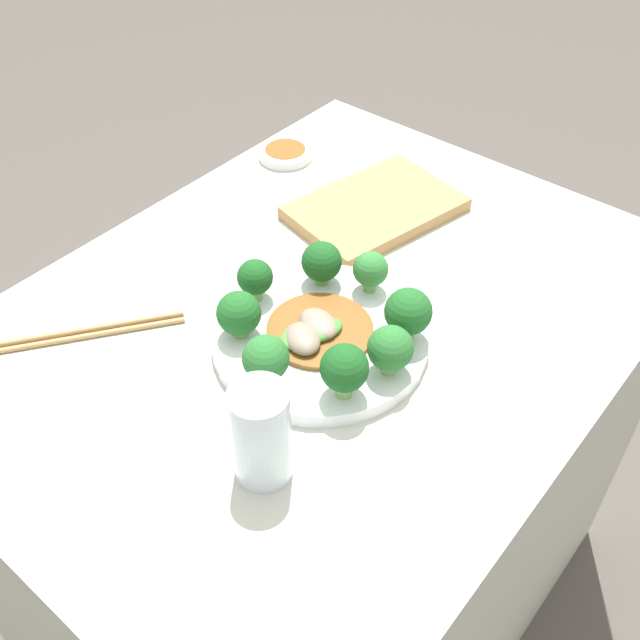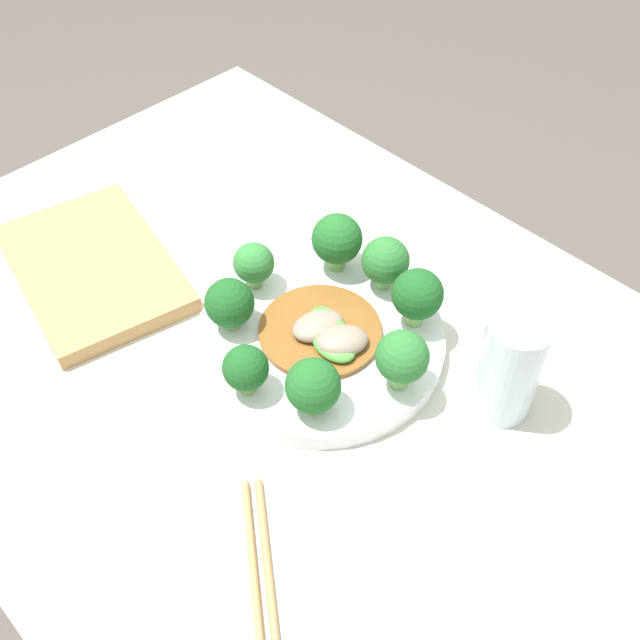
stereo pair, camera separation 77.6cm
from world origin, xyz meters
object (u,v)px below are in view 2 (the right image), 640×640
Objects in this scene: cutting_board at (93,268)px; broccoli_east at (254,264)px; drinking_glass at (509,366)px; broccoli_southeast at (337,240)px; broccoli_south at (385,261)px; broccoli_west at (402,358)px; broccoli_northwest at (313,386)px; broccoli_northeast at (230,303)px; broccoli_north at (246,369)px; chopsticks at (265,612)px; stirfry_center at (326,333)px; plate at (320,339)px; broccoli_southwest at (417,295)px.

broccoli_east is at bearing -145.74° from cutting_board.
broccoli_southeast is at bearing -2.57° from drinking_glass.
broccoli_south is 0.14m from broccoli_west.
broccoli_east is at bearing -23.11° from broccoli_northwest.
drinking_glass is 0.48m from cutting_board.
broccoli_southeast is at bearing -95.77° from broccoli_northeast.
chopsticks is at bearing 142.49° from broccoli_north.
broccoli_south reaches higher than broccoli_north.
broccoli_north is 0.27× the size of chopsticks.
plate is at bearing -3.43° from stirfry_center.
broccoli_north is 0.94× the size of broccoli_northeast.
broccoli_east is 0.21× the size of cutting_board.
drinking_glass is at bearing -156.47° from stirfry_center.
drinking_glass reaches higher than cutting_board.
broccoli_southwest reaches higher than broccoli_northwest.
broccoli_southeast reaches higher than broccoli_east.
plate is at bearing 22.24° from drinking_glass.
broccoli_east is 0.36m from chopsticks.
broccoli_southwest is 0.10m from stirfry_center.
broccoli_north is (-0.10, 0.10, 0.00)m from broccoli_east.
plate is at bearing -141.58° from broccoli_northeast.
stirfry_center is at bearing 96.29° from broccoli_south.
broccoli_southeast is 0.20m from broccoli_northwest.
plate is at bearing -179.28° from broccoli_east.
broccoli_east is at bearing 2.74° from broccoli_west.
broccoli_south is at bearing -69.34° from broccoli_northwest.
broccoli_east is 0.81× the size of broccoli_west.
drinking_glass is at bearing -152.50° from broccoli_northeast.
broccoli_southeast reaches higher than broccoli_northwest.
broccoli_north is at bearing 108.36° from broccoli_southeast.
broccoli_west is 1.13× the size of broccoli_northwest.
plate is 4.69× the size of broccoli_east.
stirfry_center is (-0.08, -0.06, -0.02)m from broccoli_northeast.
drinking_glass is (-0.17, -0.17, 0.01)m from broccoli_north.
plate is 3.84× the size of broccoli_southwest.
broccoli_southeast is 1.01× the size of broccoli_west.
plate is 0.10m from broccoli_northwest.
broccoli_north is 0.22m from chopsticks.
broccoli_west is at bearing -175.29° from plate.
broccoli_east and broccoli_north have the same top height.
broccoli_north is 0.44× the size of stirfry_center.
broccoli_northeast is 0.14m from broccoli_northwest.
broccoli_northwest reaches higher than broccoli_northeast.
broccoli_northwest is (-0.14, 0.01, 0.00)m from broccoli_northeast.
broccoli_southeast is 1.24× the size of broccoli_north.
broccoli_southwest is at bearing -4.29° from drinking_glass.
broccoli_southeast is 1.14× the size of broccoli_northwest.
broccoli_northeast is 0.46× the size of stirfry_center.
broccoli_north is at bearing 135.78° from broccoli_east.
broccoli_southeast is 0.26× the size of cutting_board.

